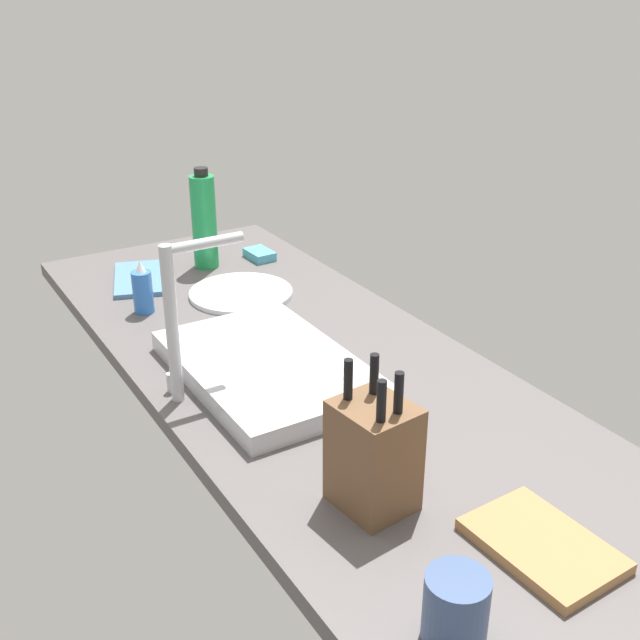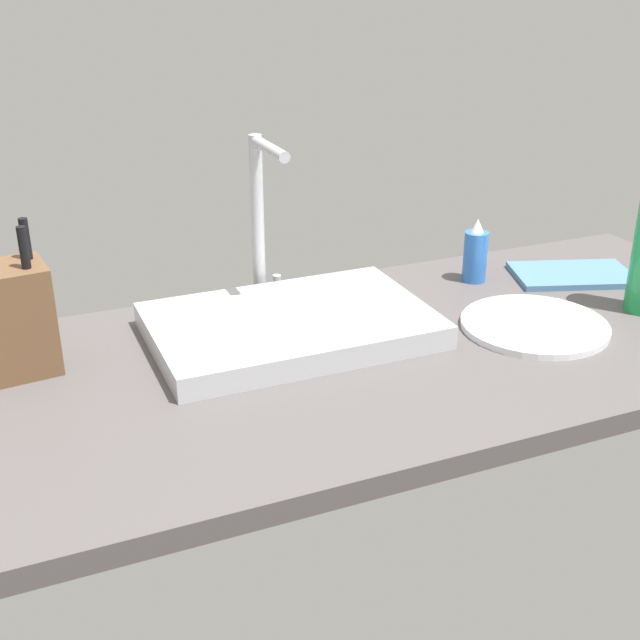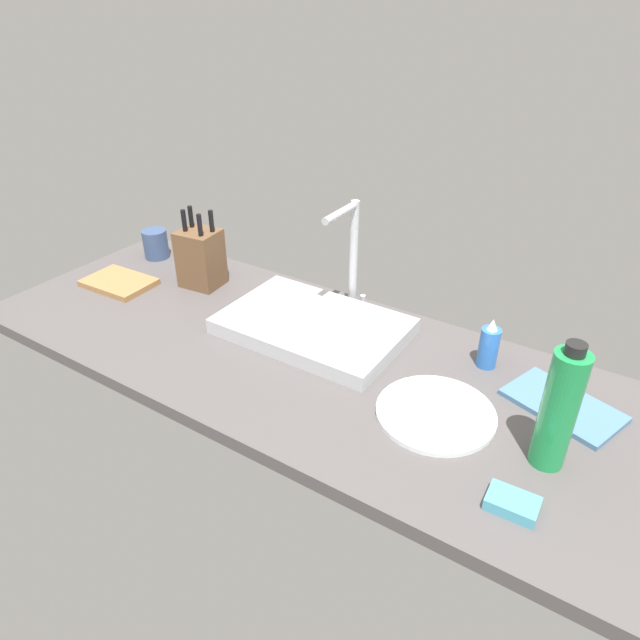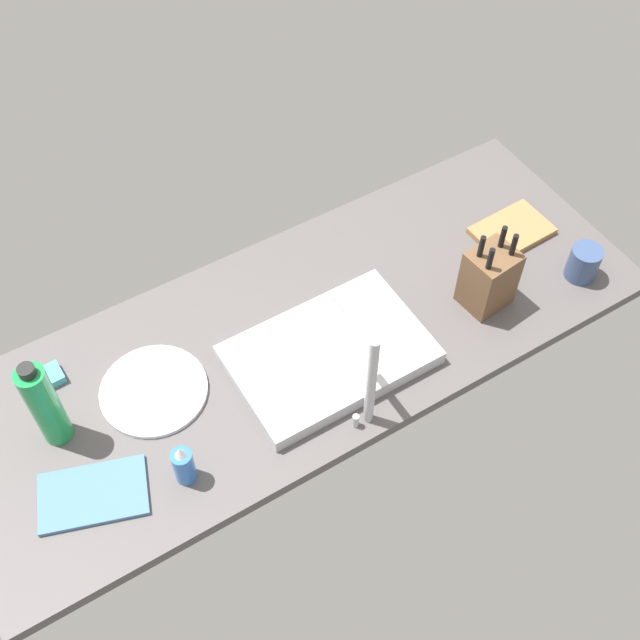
{
  "view_description": "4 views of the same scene",
  "coord_description": "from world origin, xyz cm",
  "px_view_note": "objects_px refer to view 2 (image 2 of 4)",
  "views": [
    {
      "loc": [
        -126.17,
        72.65,
        80.56
      ],
      "look_at": [
        0.98,
        -4.29,
        11.76
      ],
      "focal_mm": 43.91,
      "sensor_mm": 36.0,
      "label": 1
    },
    {
      "loc": [
        -47.39,
        -110.62,
        64.08
      ],
      "look_at": [
        -2.07,
        -4.12,
        12.34
      ],
      "focal_mm": 45.97,
      "sensor_mm": 36.0,
      "label": 2
    },
    {
      "loc": [
        69.62,
        -97.32,
        84.3
      ],
      "look_at": [
        4.29,
        3.71,
        12.32
      ],
      "focal_mm": 31.76,
      "sensor_mm": 36.0,
      "label": 3
    },
    {
      "loc": [
        58.15,
        103.84,
        169.08
      ],
      "look_at": [
        -2.41,
        4.22,
        13.01
      ],
      "focal_mm": 45.25,
      "sensor_mm": 36.0,
      "label": 4
    }
  ],
  "objects_px": {
    "dish_towel": "(572,275)",
    "sink_basin": "(291,326)",
    "soap_bottle": "(475,254)",
    "dinner_plate": "(534,325)",
    "knife_block": "(12,318)",
    "faucet": "(261,206)"
  },
  "relations": [
    {
      "from": "sink_basin",
      "to": "dish_towel",
      "type": "bearing_deg",
      "value": 3.47
    },
    {
      "from": "knife_block",
      "to": "faucet",
      "type": "bearing_deg",
      "value": 8.84
    },
    {
      "from": "sink_basin",
      "to": "knife_block",
      "type": "xyz_separation_m",
      "value": [
        -0.44,
        0.05,
        0.07
      ]
    },
    {
      "from": "dinner_plate",
      "to": "dish_towel",
      "type": "xyz_separation_m",
      "value": [
        0.23,
        0.18,
        0.0
      ]
    },
    {
      "from": "faucet",
      "to": "knife_block",
      "type": "distance_m",
      "value": 0.48
    },
    {
      "from": "dinner_plate",
      "to": "dish_towel",
      "type": "bearing_deg",
      "value": 38.08
    },
    {
      "from": "knife_block",
      "to": "dish_towel",
      "type": "distance_m",
      "value": 1.08
    },
    {
      "from": "soap_bottle",
      "to": "dinner_plate",
      "type": "relative_size",
      "value": 0.5
    },
    {
      "from": "soap_bottle",
      "to": "dish_towel",
      "type": "distance_m",
      "value": 0.21
    },
    {
      "from": "dinner_plate",
      "to": "dish_towel",
      "type": "distance_m",
      "value": 0.29
    },
    {
      "from": "dish_towel",
      "to": "knife_block",
      "type": "bearing_deg",
      "value": 179.37
    },
    {
      "from": "faucet",
      "to": "dish_towel",
      "type": "relative_size",
      "value": 1.32
    },
    {
      "from": "soap_bottle",
      "to": "dish_towel",
      "type": "relative_size",
      "value": 0.55
    },
    {
      "from": "faucet",
      "to": "sink_basin",
      "type": "bearing_deg",
      "value": -93.8
    },
    {
      "from": "sink_basin",
      "to": "faucet",
      "type": "xyz_separation_m",
      "value": [
        0.01,
        0.17,
        0.17
      ]
    },
    {
      "from": "faucet",
      "to": "dish_towel",
      "type": "xyz_separation_m",
      "value": [
        0.62,
        -0.13,
        -0.18
      ]
    },
    {
      "from": "soap_bottle",
      "to": "dinner_plate",
      "type": "height_order",
      "value": "soap_bottle"
    },
    {
      "from": "dish_towel",
      "to": "sink_basin",
      "type": "bearing_deg",
      "value": -176.53
    },
    {
      "from": "dinner_plate",
      "to": "soap_bottle",
      "type": "bearing_deg",
      "value": 83.13
    },
    {
      "from": "faucet",
      "to": "dish_towel",
      "type": "height_order",
      "value": "faucet"
    },
    {
      "from": "soap_bottle",
      "to": "dish_towel",
      "type": "bearing_deg",
      "value": -18.42
    },
    {
      "from": "dinner_plate",
      "to": "sink_basin",
      "type": "bearing_deg",
      "value": 161.34
    }
  ]
}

